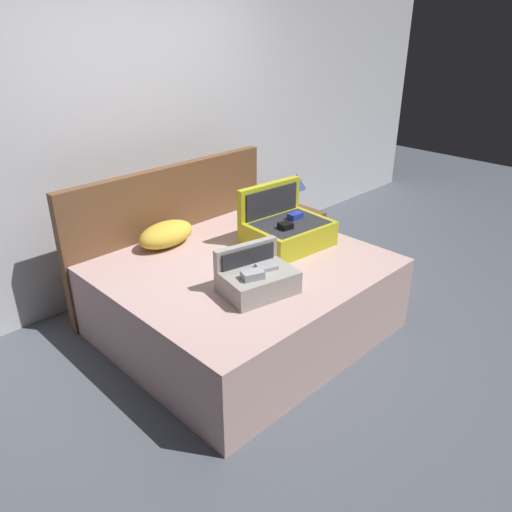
% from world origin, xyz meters
% --- Properties ---
extents(ground_plane, '(12.00, 12.00, 0.00)m').
position_xyz_m(ground_plane, '(0.00, 0.00, 0.00)').
color(ground_plane, '#4C515B').
extents(back_wall, '(8.00, 0.10, 2.60)m').
position_xyz_m(back_wall, '(0.00, 1.65, 1.30)').
color(back_wall, silver).
rests_on(back_wall, ground).
extents(bed, '(1.84, 1.63, 0.56)m').
position_xyz_m(bed, '(0.00, 0.40, 0.28)').
color(bed, '#BC9993').
rests_on(bed, ground).
extents(headboard, '(1.87, 0.08, 1.08)m').
position_xyz_m(headboard, '(0.00, 1.26, 0.54)').
color(headboard, brown).
rests_on(headboard, ground).
extents(hard_case_large, '(0.63, 0.53, 0.43)m').
position_xyz_m(hard_case_large, '(0.46, 0.41, 0.68)').
color(hard_case_large, gold).
rests_on(hard_case_large, bed).
extents(hard_case_medium, '(0.51, 0.41, 0.28)m').
position_xyz_m(hard_case_medium, '(-0.21, 0.05, 0.65)').
color(hard_case_medium, gray).
rests_on(hard_case_medium, bed).
extents(pillow_near_headboard, '(0.48, 0.30, 0.18)m').
position_xyz_m(pillow_near_headboard, '(-0.20, 1.04, 0.65)').
color(pillow_near_headboard, gold).
rests_on(pillow_near_headboard, bed).
extents(nightstand, '(0.44, 0.40, 0.46)m').
position_xyz_m(nightstand, '(1.20, 0.97, 0.23)').
color(nightstand, brown).
rests_on(nightstand, ground).
extents(table_lamp, '(0.18, 0.18, 0.38)m').
position_xyz_m(table_lamp, '(1.20, 0.97, 0.75)').
color(table_lamp, '#3F3833').
rests_on(table_lamp, nightstand).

